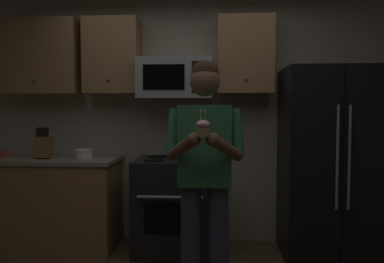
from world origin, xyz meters
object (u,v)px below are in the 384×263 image
Objects in this scene: oven_range at (174,205)px; bowl_large_white at (84,154)px; cupcake at (203,128)px; bowl_small_colored at (5,154)px; person at (205,167)px; microwave at (175,79)px; knife_block at (44,147)px; refrigerator at (331,163)px.

oven_range is 4.88× the size of bowl_large_white.
cupcake is (1.25, -1.35, 0.33)m from bowl_large_white.
person is (2.11, -1.07, 0.04)m from bowl_small_colored.
microwave is (0.00, 0.12, 1.26)m from oven_range.
cupcake is at bearing -47.02° from bowl_large_white.
bowl_small_colored is (-0.46, 0.10, -0.08)m from knife_block.
refrigerator is 10.35× the size of cupcake.
refrigerator reaches higher than person.
refrigerator is at bearing -1.50° from oven_range.
person is (1.65, -0.97, -0.04)m from knife_block.
bowl_large_white is (-0.92, -0.10, -0.75)m from microwave.
knife_block is 0.48m from bowl_small_colored.
microwave is 2.31× the size of knife_block.
person is (0.34, -1.00, 0.53)m from oven_range.
knife_block is at bearing 149.45° from person.
person reaches higher than bowl_large_white.
knife_block is (-1.31, -0.15, -0.68)m from microwave.
bowl_small_colored is at bearing 177.74° from oven_range.
bowl_large_white reaches higher than oven_range.
person is (1.25, -1.02, 0.03)m from bowl_large_white.
oven_range is at bearing 178.50° from refrigerator.
person is (-1.16, -0.96, 0.10)m from refrigerator.
person is at bearing -140.43° from refrigerator.
cupcake is (0.34, -1.33, 0.83)m from oven_range.
refrigerator is at bearing 47.95° from cupcake.
knife_block is at bearing -178.70° from oven_range.
cupcake is at bearing -132.05° from refrigerator.
microwave is at bearing 173.97° from refrigerator.
knife_block is 1.84× the size of cupcake.
knife_block reaches higher than oven_range.
knife_block is at bearing -173.52° from microwave.
microwave is 1.93m from bowl_small_colored.
microwave is 1.72m from refrigerator.
refrigerator is 1.78m from cupcake.
bowl_large_white is (-2.42, 0.05, 0.07)m from refrigerator.
knife_block is at bearing 141.69° from cupcake.
cupcake is at bearing -33.60° from bowl_small_colored.
microwave is 0.42× the size of person.
bowl_large_white is 1.39× the size of bowl_small_colored.
knife_block is 0.40m from bowl_large_white.
oven_range is 1.18m from person.
oven_range is at bearing 1.30° from knife_block.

